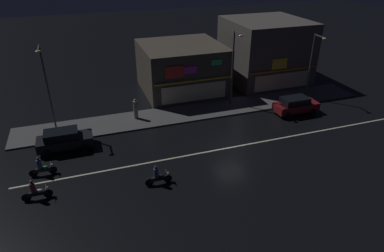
# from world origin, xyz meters

# --- Properties ---
(ground_plane) EXTENTS (140.00, 140.00, 0.00)m
(ground_plane) POSITION_xyz_m (0.00, 0.00, 0.00)
(ground_plane) COLOR black
(lane_divider_stripe) EXTENTS (33.07, 0.16, 0.01)m
(lane_divider_stripe) POSITION_xyz_m (0.00, 0.00, 0.01)
(lane_divider_stripe) COLOR beige
(lane_divider_stripe) RESTS_ON ground
(sidewalk_far) EXTENTS (34.82, 3.82, 0.14)m
(sidewalk_far) POSITION_xyz_m (0.00, 7.26, 0.07)
(sidewalk_far) COLOR #4C4C4F
(sidewalk_far) RESTS_ON ground
(storefront_left_block) EXTENTS (8.67, 8.74, 5.22)m
(storefront_left_block) POSITION_xyz_m (-0.00, 13.45, 2.61)
(storefront_left_block) COLOR #4C443A
(storefront_left_block) RESTS_ON ground
(storefront_center_block) EXTENTS (8.71, 8.92, 7.19)m
(storefront_center_block) POSITION_xyz_m (10.44, 13.55, 3.59)
(storefront_center_block) COLOR #56514C
(storefront_center_block) RESTS_ON ground
(streetlamp_west) EXTENTS (0.44, 1.64, 7.55)m
(streetlamp_west) POSITION_xyz_m (-13.54, 7.57, 4.56)
(streetlamp_west) COLOR #47494C
(streetlamp_west) RESTS_ON sidewalk_far
(streetlamp_mid) EXTENTS (0.44, 1.64, 7.45)m
(streetlamp_mid) POSITION_xyz_m (3.52, 7.64, 4.51)
(streetlamp_mid) COLOR #47494C
(streetlamp_mid) RESTS_ON sidewalk_far
(streetlamp_east) EXTENTS (0.44, 1.64, 6.77)m
(streetlamp_east) POSITION_xyz_m (11.93, 6.60, 4.16)
(streetlamp_east) COLOR #47494C
(streetlamp_east) RESTS_ON sidewalk_far
(pedestrian_on_sidewalk) EXTENTS (0.40, 0.40, 1.97)m
(pedestrian_on_sidewalk) POSITION_xyz_m (-6.38, 7.58, 1.05)
(pedestrian_on_sidewalk) COLOR gray
(pedestrian_on_sidewalk) RESTS_ON sidewalk_far
(parked_car_near_kerb) EXTENTS (4.30, 1.98, 1.67)m
(parked_car_near_kerb) POSITION_xyz_m (-12.79, 4.18, 0.87)
(parked_car_near_kerb) COLOR black
(parked_car_near_kerb) RESTS_ON ground
(parked_car_trailing) EXTENTS (4.30, 1.98, 1.67)m
(parked_car_trailing) POSITION_xyz_m (8.66, 3.93, 0.87)
(parked_car_trailing) COLOR maroon
(parked_car_trailing) RESTS_ON ground
(motorcycle_lead) EXTENTS (1.90, 0.60, 1.52)m
(motorcycle_lead) POSITION_xyz_m (-14.38, 0.92, 0.63)
(motorcycle_lead) COLOR black
(motorcycle_lead) RESTS_ON ground
(motorcycle_following) EXTENTS (1.90, 0.60, 1.52)m
(motorcycle_following) POSITION_xyz_m (-14.62, -1.77, 0.63)
(motorcycle_following) COLOR black
(motorcycle_following) RESTS_ON ground
(motorcycle_opposite_lane) EXTENTS (1.90, 0.60, 1.52)m
(motorcycle_opposite_lane) POSITION_xyz_m (-6.82, -2.77, 0.63)
(motorcycle_opposite_lane) COLOR black
(motorcycle_opposite_lane) RESTS_ON ground
(traffic_cone) EXTENTS (0.36, 0.36, 0.55)m
(traffic_cone) POSITION_xyz_m (8.28, 4.53, 0.28)
(traffic_cone) COLOR orange
(traffic_cone) RESTS_ON ground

